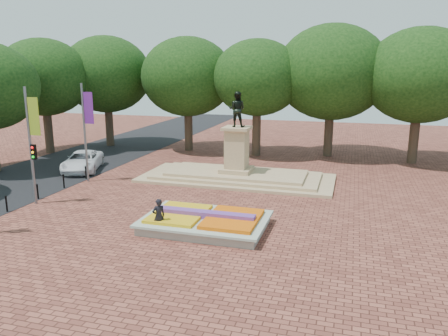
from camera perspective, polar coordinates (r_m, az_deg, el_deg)
name	(u,v)px	position (r m, az deg, el deg)	size (l,w,h in m)	color
ground	(200,214)	(24.78, -3.15, -6.01)	(90.00, 90.00, 0.00)	brown
asphalt_street	(37,175)	(36.36, -23.18, -0.83)	(9.00, 90.00, 0.02)	black
flower_bed	(206,221)	(22.56, -2.39, -6.95)	(6.30, 4.30, 0.91)	gray
monument	(237,168)	(31.89, 1.65, 0.01)	(14.00, 6.00, 6.40)	tan
tree_row_back	(291,83)	(40.44, 8.69, 10.94)	(44.80, 8.80, 10.43)	#3B2B20
banner_poles	(28,141)	(27.78, -24.23, 3.19)	(0.88, 11.17, 7.00)	slate
bollard_row	(23,197)	(28.75, -24.80, -3.43)	(0.12, 13.12, 0.98)	black
van	(83,161)	(36.52, -17.99, 0.86)	(2.53, 5.48, 1.52)	white
pedestrian	(159,216)	(21.90, -8.53, -6.26)	(0.66, 0.43, 1.80)	black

